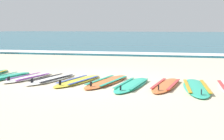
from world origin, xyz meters
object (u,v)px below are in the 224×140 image
object	(u,v)px
surfboard_5	(107,82)
surfboard_8	(196,87)
surfboard_6	(132,85)
surfboard_2	(29,78)
surfboard_7	(166,85)
surfboard_3	(52,79)
surfboard_4	(78,81)
surfboard_1	(5,77)

from	to	relation	value
surfboard_5	surfboard_8	world-z (taller)	same
surfboard_8	surfboard_6	bearing A→B (deg)	178.87
surfboard_6	surfboard_2	bearing A→B (deg)	171.18
surfboard_6	surfboard_7	size ratio (longest dim) A/B	1.05
surfboard_3	surfboard_4	distance (m)	0.82
surfboard_4	surfboard_8	size ratio (longest dim) A/B	0.91
surfboard_5	surfboard_3	bearing A→B (deg)	177.71
surfboard_3	surfboard_4	world-z (taller)	same
surfboard_3	surfboard_4	xyz separation A→B (m)	(0.81, -0.11, -0.00)
surfboard_4	surfboard_7	xyz separation A→B (m)	(2.35, -0.13, -0.00)
surfboard_5	surfboard_7	xyz separation A→B (m)	(1.56, -0.18, 0.00)
surfboard_2	surfboard_8	xyz separation A→B (m)	(4.65, -0.51, -0.00)
surfboard_4	surfboard_7	world-z (taller)	same
surfboard_7	surfboard_8	world-z (taller)	same
surfboard_2	surfboard_5	distance (m)	2.36
surfboard_4	surfboard_8	distance (m)	3.09
surfboard_1	surfboard_5	xyz separation A→B (m)	(3.06, -0.11, -0.00)
surfboard_1	surfboard_7	bearing A→B (deg)	-3.63
surfboard_3	surfboard_6	distance (m)	2.34
surfboard_4	surfboard_7	distance (m)	2.35
surfboard_3	surfboard_4	bearing A→B (deg)	-7.88
surfboard_3	surfboard_6	bearing A→B (deg)	-8.98
surfboard_3	surfboard_8	world-z (taller)	same
surfboard_4	surfboard_8	xyz separation A→B (m)	(3.08, -0.28, -0.00)
surfboard_5	surfboard_7	world-z (taller)	same
surfboard_2	surfboard_7	xyz separation A→B (m)	(3.92, -0.36, -0.00)
surfboard_4	surfboard_6	world-z (taller)	same
surfboard_6	surfboard_7	xyz separation A→B (m)	(0.86, 0.12, 0.00)
surfboard_6	surfboard_8	xyz separation A→B (m)	(1.59, -0.03, -0.00)
surfboard_3	surfboard_6	xyz separation A→B (m)	(2.31, -0.36, -0.00)
surfboard_3	surfboard_8	distance (m)	3.91
surfboard_5	surfboard_6	xyz separation A→B (m)	(0.71, -0.30, 0.00)
surfboard_1	surfboard_6	world-z (taller)	same
surfboard_6	surfboard_7	world-z (taller)	same
surfboard_3	surfboard_5	xyz separation A→B (m)	(1.60, -0.06, -0.00)
surfboard_5	surfboard_7	distance (m)	1.57
surfboard_5	surfboard_4	bearing A→B (deg)	-176.49
surfboard_2	surfboard_7	bearing A→B (deg)	-5.18
surfboard_1	surfboard_2	world-z (taller)	same
surfboard_4	surfboard_6	xyz separation A→B (m)	(1.50, -0.25, -0.00)
surfboard_3	surfboard_6	world-z (taller)	same
surfboard_4	surfboard_5	world-z (taller)	same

